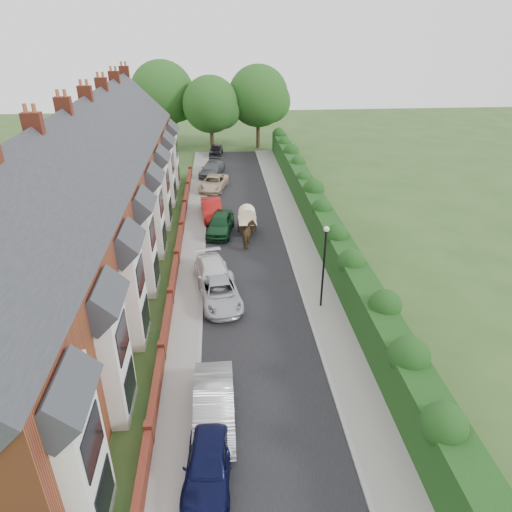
{
  "coord_description": "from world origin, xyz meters",
  "views": [
    {
      "loc": [
        -2.21,
        -17.99,
        14.94
      ],
      "look_at": [
        -0.19,
        6.57,
        2.2
      ],
      "focal_mm": 32.0,
      "sensor_mm": 36.0,
      "label": 1
    }
  ],
  "objects_px": {
    "car_navy": "(209,460)",
    "car_grey": "(212,169)",
    "car_white": "(214,275)",
    "car_beige": "(214,183)",
    "car_red": "(212,209)",
    "horse_cart": "(247,218)",
    "lamppost": "(324,257)",
    "horse": "(249,235)",
    "car_silver_a": "(214,405)",
    "car_green": "(220,223)",
    "car_silver_b": "(220,293)",
    "car_black": "(216,150)"
  },
  "relations": [
    {
      "from": "car_navy",
      "to": "car_red",
      "type": "relative_size",
      "value": 0.93
    },
    {
      "from": "lamppost",
      "to": "car_black",
      "type": "distance_m",
      "value": 35.21
    },
    {
      "from": "car_beige",
      "to": "car_grey",
      "type": "relative_size",
      "value": 0.96
    },
    {
      "from": "car_white",
      "to": "car_grey",
      "type": "height_order",
      "value": "car_white"
    },
    {
      "from": "car_white",
      "to": "car_beige",
      "type": "bearing_deg",
      "value": 80.55
    },
    {
      "from": "car_red",
      "to": "car_grey",
      "type": "height_order",
      "value": "car_red"
    },
    {
      "from": "car_white",
      "to": "car_grey",
      "type": "distance_m",
      "value": 23.29
    },
    {
      "from": "car_silver_b",
      "to": "car_red",
      "type": "distance_m",
      "value": 13.38
    },
    {
      "from": "car_grey",
      "to": "car_black",
      "type": "height_order",
      "value": "car_grey"
    },
    {
      "from": "car_navy",
      "to": "car_grey",
      "type": "xyz_separation_m",
      "value": [
        0.0,
        36.87,
        -0.01
      ]
    },
    {
      "from": "horse_cart",
      "to": "horse",
      "type": "bearing_deg",
      "value": -90.0
    },
    {
      "from": "car_green",
      "to": "car_red",
      "type": "xyz_separation_m",
      "value": [
        -0.7,
        3.28,
        -0.02
      ]
    },
    {
      "from": "car_silver_b",
      "to": "horse_cart",
      "type": "bearing_deg",
      "value": 69.35
    },
    {
      "from": "car_navy",
      "to": "horse",
      "type": "relative_size",
      "value": 2.05
    },
    {
      "from": "car_navy",
      "to": "car_green",
      "type": "distance_m",
      "value": 21.68
    },
    {
      "from": "lamppost",
      "to": "car_grey",
      "type": "xyz_separation_m",
      "value": [
        -6.4,
        26.28,
        -2.57
      ]
    },
    {
      "from": "car_beige",
      "to": "horse_cart",
      "type": "xyz_separation_m",
      "value": [
        2.62,
        -10.85,
        0.63
      ]
    },
    {
      "from": "lamppost",
      "to": "car_white",
      "type": "xyz_separation_m",
      "value": [
        -6.22,
        3.0,
        -2.56
      ]
    },
    {
      "from": "car_silver_a",
      "to": "car_beige",
      "type": "xyz_separation_m",
      "value": [
        -0.02,
        29.58,
        -0.12
      ]
    },
    {
      "from": "car_white",
      "to": "horse_cart",
      "type": "xyz_separation_m",
      "value": [
        2.62,
        7.74,
        0.55
      ]
    },
    {
      "from": "lamppost",
      "to": "car_navy",
      "type": "bearing_deg",
      "value": -121.17
    },
    {
      "from": "car_silver_b",
      "to": "car_beige",
      "type": "relative_size",
      "value": 1.01
    },
    {
      "from": "car_silver_a",
      "to": "car_beige",
      "type": "height_order",
      "value": "car_silver_a"
    },
    {
      "from": "lamppost",
      "to": "car_beige",
      "type": "relative_size",
      "value": 1.08
    },
    {
      "from": "car_navy",
      "to": "car_silver_a",
      "type": "relative_size",
      "value": 0.9
    },
    {
      "from": "car_beige",
      "to": "car_white",
      "type": "bearing_deg",
      "value": -76.0
    },
    {
      "from": "car_navy",
      "to": "car_silver_b",
      "type": "bearing_deg",
      "value": 92.48
    },
    {
      "from": "car_red",
      "to": "horse",
      "type": "relative_size",
      "value": 2.21
    },
    {
      "from": "car_green",
      "to": "horse",
      "type": "relative_size",
      "value": 2.2
    },
    {
      "from": "car_silver_a",
      "to": "lamppost",
      "type": "bearing_deg",
      "value": 51.93
    },
    {
      "from": "car_beige",
      "to": "car_black",
      "type": "xyz_separation_m",
      "value": [
        0.28,
        13.0,
        -0.02
      ]
    },
    {
      "from": "car_silver_a",
      "to": "car_white",
      "type": "distance_m",
      "value": 10.98
    },
    {
      "from": "car_navy",
      "to": "car_red",
      "type": "xyz_separation_m",
      "value": [
        0.0,
        24.95,
        0.03
      ]
    },
    {
      "from": "lamppost",
      "to": "car_beige",
      "type": "height_order",
      "value": "lamppost"
    },
    {
      "from": "car_grey",
      "to": "car_green",
      "type": "bearing_deg",
      "value": -73.16
    },
    {
      "from": "car_silver_b",
      "to": "car_white",
      "type": "distance_m",
      "value": 2.04
    },
    {
      "from": "car_grey",
      "to": "car_navy",
      "type": "bearing_deg",
      "value": -75.8
    },
    {
      "from": "lamppost",
      "to": "car_white",
      "type": "distance_m",
      "value": 7.36
    },
    {
      "from": "car_beige",
      "to": "horse_cart",
      "type": "height_order",
      "value": "horse_cart"
    },
    {
      "from": "car_beige",
      "to": "car_black",
      "type": "bearing_deg",
      "value": 102.75
    },
    {
      "from": "lamppost",
      "to": "car_navy",
      "type": "relative_size",
      "value": 1.21
    },
    {
      "from": "car_silver_a",
      "to": "car_green",
      "type": "height_order",
      "value": "car_silver_a"
    },
    {
      "from": "car_beige",
      "to": "horse_cart",
      "type": "relative_size",
      "value": 1.52
    },
    {
      "from": "car_white",
      "to": "car_navy",
      "type": "bearing_deg",
      "value": -100.23
    },
    {
      "from": "car_black",
      "to": "car_green",
      "type": "bearing_deg",
      "value": -83.5
    },
    {
      "from": "car_silver_a",
      "to": "car_beige",
      "type": "relative_size",
      "value": 1.0
    },
    {
      "from": "car_navy",
      "to": "car_green",
      "type": "bearing_deg",
      "value": 93.36
    },
    {
      "from": "car_navy",
      "to": "car_white",
      "type": "bearing_deg",
      "value": 94.44
    },
    {
      "from": "car_green",
      "to": "lamppost",
      "type": "bearing_deg",
      "value": -53.39
    },
    {
      "from": "horse_cart",
      "to": "car_silver_a",
      "type": "bearing_deg",
      "value": -97.92
    }
  ]
}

